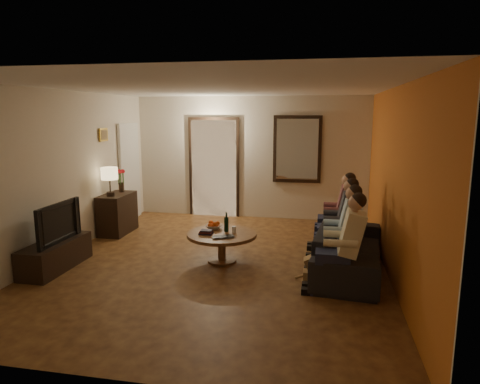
% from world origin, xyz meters
% --- Properties ---
extents(floor, '(5.00, 6.00, 0.01)m').
position_xyz_m(floor, '(0.00, 0.00, 0.00)').
color(floor, '#452512').
rests_on(floor, ground).
extents(ceiling, '(5.00, 6.00, 0.01)m').
position_xyz_m(ceiling, '(0.00, 0.00, 2.60)').
color(ceiling, white).
rests_on(ceiling, back_wall).
extents(back_wall, '(5.00, 0.02, 2.60)m').
position_xyz_m(back_wall, '(0.00, 3.00, 1.30)').
color(back_wall, beige).
rests_on(back_wall, floor).
extents(front_wall, '(5.00, 0.02, 2.60)m').
position_xyz_m(front_wall, '(0.00, -3.00, 1.30)').
color(front_wall, beige).
rests_on(front_wall, floor).
extents(left_wall, '(0.02, 6.00, 2.60)m').
position_xyz_m(left_wall, '(-2.50, 0.00, 1.30)').
color(left_wall, beige).
rests_on(left_wall, floor).
extents(right_wall, '(0.02, 6.00, 2.60)m').
position_xyz_m(right_wall, '(2.50, 0.00, 1.30)').
color(right_wall, beige).
rests_on(right_wall, floor).
extents(orange_accent, '(0.01, 6.00, 2.60)m').
position_xyz_m(orange_accent, '(2.49, 0.00, 1.30)').
color(orange_accent, orange).
rests_on(orange_accent, right_wall).
extents(kitchen_doorway, '(1.00, 0.06, 2.10)m').
position_xyz_m(kitchen_doorway, '(-0.80, 2.98, 1.05)').
color(kitchen_doorway, '#FFE0A5').
rests_on(kitchen_doorway, floor).
extents(door_trim, '(1.12, 0.04, 2.22)m').
position_xyz_m(door_trim, '(-0.80, 2.97, 1.05)').
color(door_trim, black).
rests_on(door_trim, floor).
extents(fridge_glimpse, '(0.45, 0.03, 1.70)m').
position_xyz_m(fridge_glimpse, '(-0.55, 2.98, 0.90)').
color(fridge_glimpse, silver).
rests_on(fridge_glimpse, floor).
extents(mirror_frame, '(1.00, 0.05, 1.40)m').
position_xyz_m(mirror_frame, '(1.00, 2.96, 1.50)').
color(mirror_frame, black).
rests_on(mirror_frame, back_wall).
extents(mirror_glass, '(0.86, 0.02, 1.26)m').
position_xyz_m(mirror_glass, '(1.00, 2.93, 1.50)').
color(mirror_glass, white).
rests_on(mirror_glass, back_wall).
extents(white_door, '(0.06, 0.85, 2.04)m').
position_xyz_m(white_door, '(-2.46, 2.30, 1.02)').
color(white_door, white).
rests_on(white_door, floor).
extents(framed_art, '(0.03, 0.28, 0.24)m').
position_xyz_m(framed_art, '(-2.47, 1.30, 1.85)').
color(framed_art, '#B28C33').
rests_on(framed_art, left_wall).
extents(art_canvas, '(0.01, 0.22, 0.18)m').
position_xyz_m(art_canvas, '(-2.46, 1.30, 1.85)').
color(art_canvas, brown).
rests_on(art_canvas, left_wall).
extents(dresser, '(0.45, 0.84, 0.75)m').
position_xyz_m(dresser, '(-2.25, 1.25, 0.37)').
color(dresser, black).
rests_on(dresser, floor).
extents(table_lamp, '(0.30, 0.30, 0.54)m').
position_xyz_m(table_lamp, '(-2.25, 1.03, 1.02)').
color(table_lamp, beige).
rests_on(table_lamp, dresser).
extents(flower_vase, '(0.14, 0.14, 0.44)m').
position_xyz_m(flower_vase, '(-2.25, 1.47, 0.97)').
color(flower_vase, red).
rests_on(flower_vase, dresser).
extents(tv_stand, '(0.45, 1.23, 0.41)m').
position_xyz_m(tv_stand, '(-2.25, -0.69, 0.21)').
color(tv_stand, black).
rests_on(tv_stand, floor).
extents(tv, '(0.99, 0.13, 0.57)m').
position_xyz_m(tv, '(-2.25, -0.69, 0.70)').
color(tv, black).
rests_on(tv, tv_stand).
extents(sofa, '(2.30, 1.11, 0.65)m').
position_xyz_m(sofa, '(1.95, 0.07, 0.32)').
color(sofa, black).
rests_on(sofa, floor).
extents(person_a, '(0.60, 0.40, 1.20)m').
position_xyz_m(person_a, '(1.85, -0.83, 0.60)').
color(person_a, tan).
rests_on(person_a, sofa).
extents(person_b, '(0.60, 0.40, 1.20)m').
position_xyz_m(person_b, '(1.85, -0.23, 0.60)').
color(person_b, tan).
rests_on(person_b, sofa).
extents(person_c, '(0.60, 0.40, 1.20)m').
position_xyz_m(person_c, '(1.85, 0.37, 0.60)').
color(person_c, tan).
rests_on(person_c, sofa).
extents(person_d, '(0.60, 0.40, 1.20)m').
position_xyz_m(person_d, '(1.85, 0.97, 0.60)').
color(person_d, tan).
rests_on(person_d, sofa).
extents(dog, '(0.57, 0.27, 0.56)m').
position_xyz_m(dog, '(1.57, -0.44, 0.28)').
color(dog, '#9C8148').
rests_on(dog, floor).
extents(coffee_table, '(1.14, 1.14, 0.45)m').
position_xyz_m(coffee_table, '(0.06, 0.06, 0.23)').
color(coffee_table, brown).
rests_on(coffee_table, floor).
extents(bowl, '(0.26, 0.26, 0.06)m').
position_xyz_m(bowl, '(-0.12, 0.28, 0.48)').
color(bowl, white).
rests_on(bowl, coffee_table).
extents(oranges, '(0.20, 0.20, 0.08)m').
position_xyz_m(oranges, '(-0.12, 0.28, 0.55)').
color(oranges, '#DD4C12').
rests_on(oranges, bowl).
extents(wine_bottle, '(0.07, 0.07, 0.31)m').
position_xyz_m(wine_bottle, '(0.11, 0.16, 0.60)').
color(wine_bottle, black).
rests_on(wine_bottle, coffee_table).
extents(wine_glass, '(0.06, 0.06, 0.10)m').
position_xyz_m(wine_glass, '(0.24, 0.11, 0.50)').
color(wine_glass, silver).
rests_on(wine_glass, coffee_table).
extents(book_stack, '(0.20, 0.15, 0.07)m').
position_xyz_m(book_stack, '(-0.16, -0.04, 0.48)').
color(book_stack, black).
rests_on(book_stack, coffee_table).
extents(laptop, '(0.39, 0.34, 0.03)m').
position_xyz_m(laptop, '(0.16, -0.22, 0.46)').
color(laptop, black).
rests_on(laptop, coffee_table).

